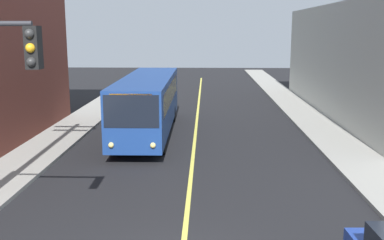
# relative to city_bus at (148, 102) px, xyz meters

# --- Properties ---
(sidewalk_left) EXTENTS (2.50, 90.00, 0.15)m
(sidewalk_left) POSITION_rel_city_bus_xyz_m (-4.64, -4.93, -1.74)
(sidewalk_left) COLOR gray
(sidewalk_left) RESTS_ON ground
(sidewalk_right) EXTENTS (2.50, 90.00, 0.15)m
(sidewalk_right) POSITION_rel_city_bus_xyz_m (9.86, -4.93, -1.74)
(sidewalk_right) COLOR gray
(sidewalk_right) RESTS_ON ground
(lane_stripe_center) EXTENTS (0.16, 60.00, 0.01)m
(lane_stripe_center) POSITION_rel_city_bus_xyz_m (2.61, 0.07, -1.81)
(lane_stripe_center) COLOR #D8CC4C
(lane_stripe_center) RESTS_ON ground
(city_bus) EXTENTS (2.67, 12.18, 3.20)m
(city_bus) POSITION_rel_city_bus_xyz_m (0.00, 0.00, 0.00)
(city_bus) COLOR navy
(city_bus) RESTS_ON ground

